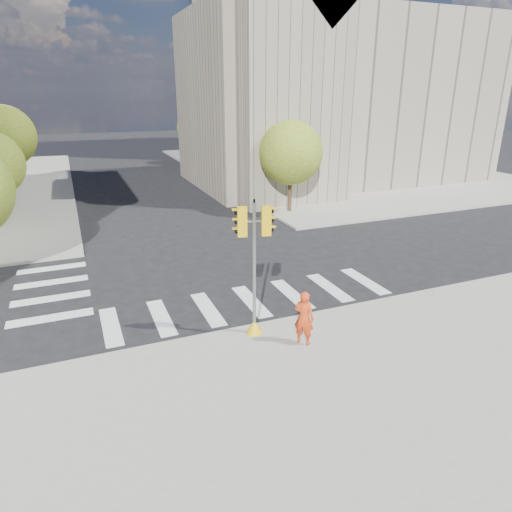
{
  "coord_description": "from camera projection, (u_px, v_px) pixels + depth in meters",
  "views": [
    {
      "loc": [
        -6.18,
        -17.31,
        7.94
      ],
      "look_at": [
        -0.1,
        -2.5,
        2.1
      ],
      "focal_mm": 32.0,
      "sensor_mm": 36.0,
      "label": 1
    }
  ],
  "objects": [
    {
      "name": "sidewalk_near",
      "position": [
        401.0,
        457.0,
        10.39
      ],
      "size": [
        30.0,
        14.0,
        0.15
      ],
      "primitive_type": "cube",
      "color": "gray",
      "rests_on": "ground"
    },
    {
      "name": "photographer",
      "position": [
        304.0,
        318.0,
        14.61
      ],
      "size": [
        0.78,
        0.79,
        1.84
      ],
      "primitive_type": "imported",
      "rotation": [
        0.0,
        0.0,
        2.3
      ],
      "color": "red",
      "rests_on": "sidewalk_near"
    },
    {
      "name": "traffic_signal",
      "position": [
        254.0,
        279.0,
        14.88
      ],
      "size": [
        1.08,
        0.56,
        4.65
      ],
      "rotation": [
        0.0,
        0.0,
        -0.24
      ],
      "color": "#E3AF0B",
      "rests_on": "sidewalk_near"
    },
    {
      "name": "office_tower",
      "position": [
        283.0,
        32.0,
        59.17
      ],
      "size": [
        20.0,
        18.0,
        30.0
      ],
      "primitive_type": "cube",
      "color": "#9EA0A3",
      "rests_on": "ground"
    },
    {
      "name": "sidewalk_far_right",
      "position": [
        327.0,
        167.0,
        49.67
      ],
      "size": [
        28.0,
        40.0,
        0.15
      ],
      "primitive_type": "cube",
      "color": "gray",
      "rests_on": "ground"
    },
    {
      "name": "tree_re_far",
      "position": [
        195.0,
        129.0,
        50.87
      ],
      "size": [
        4.0,
        4.0,
        5.88
      ],
      "color": "#382616",
      "rests_on": "ground"
    },
    {
      "name": "ground",
      "position": [
        236.0,
        283.0,
        19.97
      ],
      "size": [
        160.0,
        160.0,
        0.0
      ],
      "primitive_type": "plane",
      "color": "black",
      "rests_on": "ground"
    },
    {
      "name": "lamp_near",
      "position": [
        273.0,
        139.0,
        33.42
      ],
      "size": [
        0.35,
        0.18,
        8.11
      ],
      "color": "black",
      "rests_on": "sidewalk_far_right"
    },
    {
      "name": "tree_lw_far",
      "position": [
        4.0,
        136.0,
        35.53
      ],
      "size": [
        4.8,
        4.8,
        6.95
      ],
      "color": "#382616",
      "rests_on": "ground"
    },
    {
      "name": "tree_re_mid",
      "position": [
        230.0,
        133.0,
        40.27
      ],
      "size": [
        4.6,
        4.6,
        6.66
      ],
      "color": "#382616",
      "rests_on": "ground"
    },
    {
      "name": "lamp_far",
      "position": [
        215.0,
        126.0,
        45.59
      ],
      "size": [
        0.35,
        0.18,
        8.11
      ],
      "color": "black",
      "rests_on": "sidewalk_far_right"
    },
    {
      "name": "civic_building",
      "position": [
        328.0,
        98.0,
        39.66
      ],
      "size": [
        26.0,
        16.0,
        19.39
      ],
      "color": "gray",
      "rests_on": "ground"
    },
    {
      "name": "tree_re_near",
      "position": [
        291.0,
        153.0,
        29.95
      ],
      "size": [
        4.2,
        4.2,
        6.16
      ],
      "color": "#382616",
      "rests_on": "ground"
    }
  ]
}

